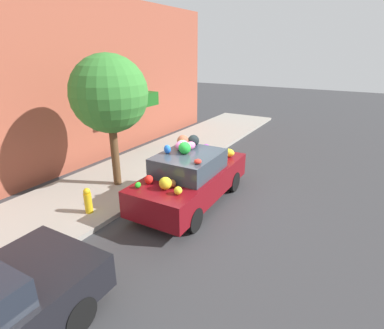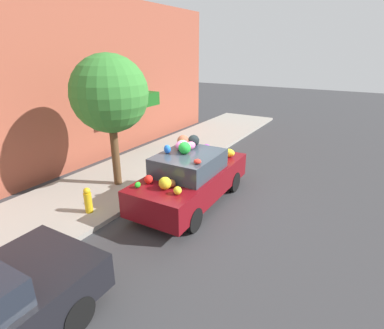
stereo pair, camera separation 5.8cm
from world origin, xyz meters
name	(u,v)px [view 2 (the right image)]	position (x,y,z in m)	size (l,w,h in m)	color
ground_plane	(188,201)	(0.00, 0.00, 0.00)	(60.00, 60.00, 0.00)	#38383A
sidewalk_curb	(120,180)	(0.00, 2.70, 0.06)	(24.00, 3.20, 0.13)	#9E998E
building_facade	(66,86)	(0.10, 4.93, 3.00)	(18.00, 1.20, 6.06)	#9E4C38
street_tree	(110,94)	(-0.35, 2.42, 2.94)	(2.26, 2.26, 3.96)	brown
fire_hydrant	(88,200)	(-2.08, 1.78, 0.47)	(0.20, 0.20, 0.70)	gold
art_car	(191,176)	(-0.03, -0.13, 0.81)	(4.17, 1.80, 1.87)	maroon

